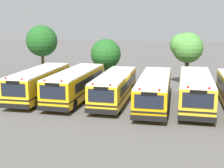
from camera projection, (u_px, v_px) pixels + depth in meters
The scene contains 9 objects.
ground_plane at pixel (133, 103), 26.84m from camera, with size 160.00×160.00×0.00m, color #514F4C.
school_bus_0 at pixel (40, 82), 28.36m from camera, with size 2.73×9.84×2.74m.
school_bus_1 at pixel (76, 84), 27.80m from camera, with size 2.73×10.25×2.73m.
school_bus_2 at pixel (115, 87), 26.91m from camera, with size 2.47×9.70×2.59m.
school_bus_3 at pixel (154, 89), 25.97m from camera, with size 2.65×10.98×2.57m.
school_bus_4 at pixel (195, 90), 25.50m from camera, with size 2.66×10.35×2.74m.
tree_0 at pixel (41, 40), 37.68m from camera, with size 3.79×3.79×6.46m.
tree_1 at pixel (106, 54), 34.60m from camera, with size 3.38×3.38×5.01m.
tree_2 at pixel (186, 47), 33.38m from camera, with size 3.58×3.31×5.77m.
Camera 1 is at (3.87, -25.72, 7.08)m, focal length 49.66 mm.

